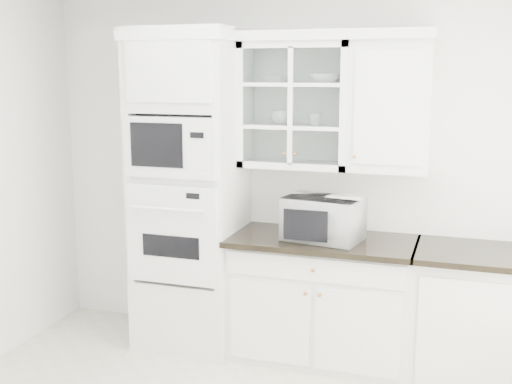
% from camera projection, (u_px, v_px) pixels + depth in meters
% --- Properties ---
extents(room_shell, '(4.00, 3.50, 2.70)m').
position_uv_depth(room_shell, '(238.00, 128.00, 3.57)').
color(room_shell, white).
rests_on(room_shell, ground).
extents(oven_column, '(0.76, 0.68, 2.40)m').
position_uv_depth(oven_column, '(190.00, 191.00, 4.83)').
color(oven_column, white).
rests_on(oven_column, ground).
extents(base_cabinet_run, '(1.32, 0.67, 0.92)m').
position_uv_depth(base_cabinet_run, '(322.00, 298.00, 4.68)').
color(base_cabinet_run, white).
rests_on(base_cabinet_run, ground).
extents(extra_base_cabinet, '(0.72, 0.67, 0.92)m').
position_uv_depth(extra_base_cabinet, '(466.00, 314.00, 4.37)').
color(extra_base_cabinet, white).
rests_on(extra_base_cabinet, ground).
extents(upper_cabinet_glass, '(0.80, 0.33, 0.90)m').
position_uv_depth(upper_cabinet_glass, '(296.00, 105.00, 4.63)').
color(upper_cabinet_glass, white).
rests_on(upper_cabinet_glass, room_shell).
extents(upper_cabinet_solid, '(0.55, 0.33, 0.90)m').
position_uv_depth(upper_cabinet_solid, '(391.00, 107.00, 4.42)').
color(upper_cabinet_solid, white).
rests_on(upper_cabinet_solid, room_shell).
extents(crown_molding, '(2.14, 0.38, 0.07)m').
position_uv_depth(crown_molding, '(282.00, 36.00, 4.55)').
color(crown_molding, white).
rests_on(crown_molding, room_shell).
extents(countertop_microwave, '(0.59, 0.52, 0.31)m').
position_uv_depth(countertop_microwave, '(324.00, 218.00, 4.52)').
color(countertop_microwave, white).
rests_on(countertop_microwave, base_cabinet_run).
extents(bowl_a, '(0.25, 0.25, 0.05)m').
position_uv_depth(bowl_a, '(278.00, 79.00, 4.62)').
color(bowl_a, white).
rests_on(bowl_a, upper_cabinet_glass).
extents(bowl_b, '(0.24, 0.24, 0.06)m').
position_uv_depth(bowl_b, '(325.00, 78.00, 4.52)').
color(bowl_b, white).
rests_on(bowl_b, upper_cabinet_glass).
extents(cup_a, '(0.15, 0.15, 0.10)m').
position_uv_depth(cup_a, '(280.00, 117.00, 4.70)').
color(cup_a, white).
rests_on(cup_a, upper_cabinet_glass).
extents(cup_b, '(0.11, 0.11, 0.09)m').
position_uv_depth(cup_b, '(315.00, 119.00, 4.59)').
color(cup_b, white).
rests_on(cup_b, upper_cabinet_glass).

